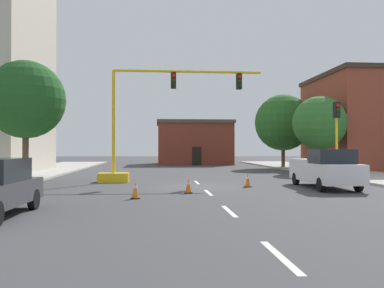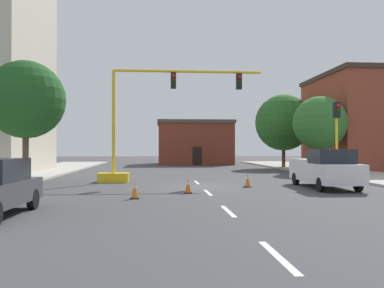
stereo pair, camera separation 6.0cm
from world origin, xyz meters
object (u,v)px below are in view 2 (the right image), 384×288
object	(u,v)px
traffic_cone_roadside_a	(135,190)
tree_left_near	(26,100)
tree_right_mid	(320,123)
traffic_cone_roadside_c	(247,180)
pickup_truck_white	(325,169)
traffic_cone_roadside_b	(188,186)
traffic_light_pole_right	(337,123)
traffic_signal_gantry	(136,144)
tree_right_far	(283,123)

from	to	relation	value
traffic_cone_roadside_a	tree_left_near	bearing A→B (deg)	130.46
tree_right_mid	traffic_cone_roadside_c	distance (m)	15.03
pickup_truck_white	traffic_cone_roadside_a	xyz separation A→B (m)	(-9.45, -3.59, -0.62)
traffic_cone_roadside_b	traffic_light_pole_right	bearing A→B (deg)	28.45
traffic_cone_roadside_a	traffic_cone_roadside_c	distance (m)	7.14
traffic_cone_roadside_b	traffic_cone_roadside_c	world-z (taller)	traffic_cone_roadside_c
tree_right_mid	tree_left_near	size ratio (longest dim) A/B	0.88
traffic_cone_roadside_a	traffic_cone_roadside_b	world-z (taller)	traffic_cone_roadside_a
pickup_truck_white	traffic_cone_roadside_b	bearing A→B (deg)	-165.99
traffic_signal_gantry	tree_right_far	size ratio (longest dim) A/B	1.32
tree_left_near	traffic_cone_roadside_a	size ratio (longest dim) A/B	10.01
traffic_cone_roadside_a	traffic_cone_roadside_b	distance (m)	2.91
tree_right_mid	traffic_cone_roadside_a	world-z (taller)	tree_right_mid
tree_right_far	traffic_cone_roadside_b	bearing A→B (deg)	-117.25
tree_right_mid	traffic_cone_roadside_b	distance (m)	19.04
traffic_cone_roadside_c	traffic_cone_roadside_b	bearing A→B (deg)	-141.77
traffic_signal_gantry	tree_right_mid	bearing A→B (deg)	28.19
traffic_signal_gantry	tree_right_mid	world-z (taller)	traffic_signal_gantry
traffic_light_pole_right	tree_left_near	world-z (taller)	tree_left_near
traffic_signal_gantry	traffic_cone_roadside_c	distance (m)	7.38
tree_left_near	traffic_signal_gantry	bearing A→B (deg)	1.19
traffic_signal_gantry	tree_left_near	xyz separation A→B (m)	(-6.43, -0.13, 2.61)
tree_left_near	pickup_truck_white	bearing A→B (deg)	-15.30
tree_right_far	traffic_cone_roadside_b	size ratio (longest dim) A/B	10.96
traffic_signal_gantry	traffic_cone_roadside_a	world-z (taller)	traffic_signal_gantry
traffic_cone_roadside_b	traffic_cone_roadside_c	xyz separation A→B (m)	(3.32, 2.61, 0.03)
traffic_signal_gantry	tree_right_mid	xyz separation A→B (m)	(14.74, 7.90, 1.85)
tree_right_far	tree_right_mid	distance (m)	7.84
traffic_signal_gantry	traffic_cone_roadside_b	xyz separation A→B (m)	(2.73, -6.38, -1.96)
traffic_light_pole_right	pickup_truck_white	xyz separation A→B (m)	(-2.11, -3.24, -2.55)
traffic_signal_gantry	tree_left_near	distance (m)	6.94
traffic_cone_roadside_b	traffic_cone_roadside_c	size ratio (longest dim) A/B	0.92
tree_left_near	traffic_cone_roadside_b	bearing A→B (deg)	-34.32
traffic_signal_gantry	tree_right_far	xyz separation A→B (m)	(14.10, 15.70, 2.36)
tree_right_far	traffic_cone_roadside_a	world-z (taller)	tree_right_far
pickup_truck_white	tree_right_far	bearing A→B (deg)	78.28
traffic_signal_gantry	tree_right_mid	distance (m)	16.82
traffic_signal_gantry	traffic_cone_roadside_c	world-z (taller)	traffic_signal_gantry
traffic_cone_roadside_b	pickup_truck_white	bearing A→B (deg)	14.01
tree_right_far	tree_left_near	bearing A→B (deg)	-142.36
traffic_light_pole_right	traffic_cone_roadside_b	distance (m)	11.02
pickup_truck_white	tree_left_near	bearing A→B (deg)	164.70
tree_left_near	traffic_cone_roadside_c	size ratio (longest dim) A/B	9.69
traffic_signal_gantry	traffic_light_pole_right	world-z (taller)	traffic_signal_gantry
traffic_signal_gantry	traffic_cone_roadside_b	bearing A→B (deg)	-66.85
tree_right_far	traffic_cone_roadside_a	bearing A→B (deg)	-119.76
traffic_signal_gantry	pickup_truck_white	world-z (taller)	traffic_signal_gantry
pickup_truck_white	traffic_cone_roadside_b	world-z (taller)	pickup_truck_white
tree_right_mid	pickup_truck_white	world-z (taller)	tree_right_mid
tree_right_far	traffic_light_pole_right	bearing A→B (deg)	-97.01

